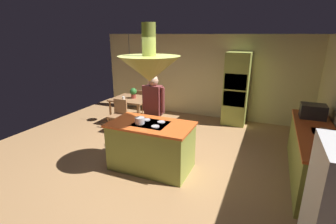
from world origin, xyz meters
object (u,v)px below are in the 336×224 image
Objects in this scene: cup_on_table at (123,98)px; oven_tower at (236,89)px; chair_facing_island at (119,113)px; microwave_on_counter at (313,111)px; cooking_pot_on_cooktop at (140,121)px; chair_by_back_wall at (143,101)px; dining_table at (132,101)px; canister_flour at (324,139)px; kitchen_island at (151,146)px; canister_sugar at (322,135)px; person_at_island at (153,109)px; potted_plant_on_table at (133,93)px.

oven_tower is at bearing 25.21° from cup_on_table.
microwave_on_counter is at bearing 1.94° from chair_facing_island.
oven_tower is 4.51× the size of microwave_on_counter.
chair_by_back_wall is at bearing 117.83° from cooking_pot_on_cooktop.
canister_flour is (4.54, -1.94, 0.38)m from dining_table.
kitchen_island is 2.71m from dining_table.
chair_facing_island is at bearing -74.95° from cup_on_table.
canister_sugar reaches higher than dining_table.
chair_by_back_wall is (-2.80, -0.46, -0.54)m from oven_tower.
dining_table is 5.06× the size of canister_flour.
chair_by_back_wall is at bearing 151.69° from canister_sugar.
canister_flour is at bearing -90.00° from canister_sugar.
microwave_on_counter is (0.00, 1.41, 0.03)m from canister_flour.
cooking_pot_on_cooktop is (1.66, -2.00, 0.21)m from cup_on_table.
chair_by_back_wall is at bearing 90.00° from dining_table.
chair_by_back_wall is (-1.70, 2.79, 0.03)m from kitchen_island.
oven_tower reaches higher than chair_by_back_wall.
kitchen_island is at bearing -51.01° from dining_table.
oven_tower is 2.88m from person_at_island.
person_at_island reaches higher than microwave_on_counter.
kitchen_island is at bearing -45.70° from cup_on_table.
oven_tower is at bearing 22.11° from potted_plant_on_table.
cooking_pot_on_cooktop is at bearing 117.83° from chair_by_back_wall.
potted_plant_on_table is at bearing 133.80° from person_at_island.
chair_by_back_wall is at bearing 90.00° from chair_facing_island.
kitchen_island is 1.83× the size of chair_facing_island.
canister_flour is at bearing -23.13° from dining_table.
cooking_pot_on_cooktop is at bearing -174.46° from canister_flour.
canister_sugar is 1.15× the size of cooking_pot_on_cooktop.
potted_plant_on_table is 3.33× the size of cup_on_table.
person_at_island is 8.32× the size of canister_sugar.
cup_on_table is at bearing 176.32° from microwave_on_counter.
canister_sugar reaches higher than cup_on_table.
canister_flour is at bearing 149.95° from chair_by_back_wall.
person_at_island reaches higher than canister_sugar.
potted_plant_on_table is at bearing 156.32° from canister_flour.
chair_facing_island is (-2.80, -1.83, -0.54)m from oven_tower.
canister_sugar is (4.54, -2.45, 0.53)m from chair_by_back_wall.
chair_facing_island is 2.90× the size of potted_plant_on_table.
person_at_island is 3.74× the size of microwave_on_counter.
canister_sugar is (2.84, 0.34, 0.57)m from kitchen_island.
chair_by_back_wall is at bearing 149.95° from canister_flour.
chair_by_back_wall is at bearing 94.78° from potted_plant_on_table.
cup_on_table is 0.44× the size of canister_sugar.
kitchen_island is 1.48× the size of dining_table.
cooking_pot_on_cooktop reaches higher than dining_table.
chair_by_back_wall is at bearing 121.38° from kitchen_island.
kitchen_island is 5.32× the size of potted_plant_on_table.
person_at_island is (-0.30, 0.72, 0.52)m from kitchen_island.
canister_flour is at bearing 3.24° from kitchen_island.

